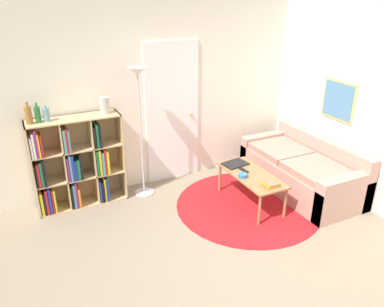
% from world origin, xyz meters
% --- Properties ---
extents(ground_plane, '(14.00, 14.00, 0.00)m').
position_xyz_m(ground_plane, '(0.00, 0.00, 0.00)').
color(ground_plane, gray).
extents(wall_back, '(7.13, 0.11, 2.60)m').
position_xyz_m(wall_back, '(0.00, 2.42, 1.29)').
color(wall_back, silver).
rests_on(wall_back, ground_plane).
extents(wall_right, '(0.08, 5.40, 2.60)m').
position_xyz_m(wall_right, '(2.09, 1.20, 1.30)').
color(wall_right, silver).
rests_on(wall_right, ground_plane).
extents(rug, '(1.94, 1.94, 0.01)m').
position_xyz_m(rug, '(0.68, 1.16, 0.00)').
color(rug, '#B2191E').
rests_on(rug, ground_plane).
extents(bookshelf, '(1.15, 0.34, 1.22)m').
position_xyz_m(bookshelf, '(-1.37, 2.21, 0.57)').
color(bookshelf, tan).
rests_on(bookshelf, ground_plane).
extents(floor_lamp, '(0.27, 0.27, 1.80)m').
position_xyz_m(floor_lamp, '(-0.47, 2.09, 1.40)').
color(floor_lamp, '#B7B7BC').
rests_on(floor_lamp, ground_plane).
extents(couch, '(0.88, 1.82, 0.74)m').
position_xyz_m(couch, '(1.66, 1.22, 0.28)').
color(couch, tan).
rests_on(couch, ground_plane).
extents(coffee_table, '(0.48, 1.05, 0.44)m').
position_xyz_m(coffee_table, '(0.74, 1.20, 0.39)').
color(coffee_table, '#996B42').
rests_on(coffee_table, ground_plane).
extents(laptop, '(0.36, 0.29, 0.02)m').
position_xyz_m(laptop, '(0.70, 1.55, 0.45)').
color(laptop, black).
rests_on(laptop, coffee_table).
extents(bowl, '(0.12, 0.12, 0.05)m').
position_xyz_m(bowl, '(0.58, 1.17, 0.47)').
color(bowl, teal).
rests_on(bowl, coffee_table).
extents(book_stack_on_table, '(0.18, 0.20, 0.06)m').
position_xyz_m(book_stack_on_table, '(0.75, 0.81, 0.47)').
color(book_stack_on_table, silver).
rests_on(book_stack_on_table, coffee_table).
extents(remote, '(0.06, 0.16, 0.02)m').
position_xyz_m(remote, '(0.69, 1.32, 0.45)').
color(remote, black).
rests_on(remote, coffee_table).
extents(bottle_left, '(0.08, 0.08, 0.27)m').
position_xyz_m(bottle_left, '(-1.80, 2.18, 1.33)').
color(bottle_left, olive).
rests_on(bottle_left, bookshelf).
extents(bottle_middle, '(0.07, 0.07, 0.24)m').
position_xyz_m(bottle_middle, '(-1.70, 2.19, 1.32)').
color(bottle_middle, '#236633').
rests_on(bottle_middle, bookshelf).
extents(bottle_right, '(0.08, 0.08, 0.20)m').
position_xyz_m(bottle_right, '(-1.61, 2.19, 1.31)').
color(bottle_right, '#6B93A3').
rests_on(bottle_right, bookshelf).
extents(vase_on_shelf, '(0.13, 0.13, 0.21)m').
position_xyz_m(vase_on_shelf, '(-0.90, 2.21, 1.33)').
color(vase_on_shelf, '#B7B2A8').
rests_on(vase_on_shelf, bookshelf).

